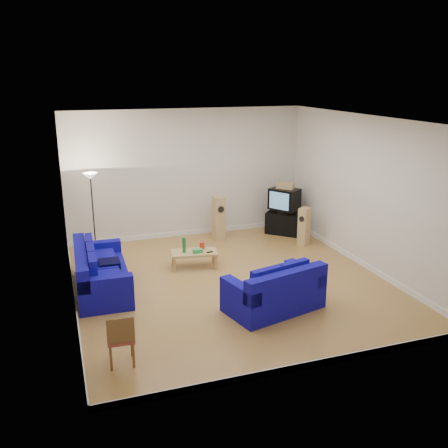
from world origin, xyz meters
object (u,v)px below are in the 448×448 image
object	(u,v)px
tv_stand	(285,223)
sofa_three_seat	(99,275)
sofa_loveseat	(275,294)
coffee_table	(194,254)
television	(284,199)

from	to	relation	value
tv_stand	sofa_three_seat	bearing A→B (deg)	-113.81
sofa_loveseat	coffee_table	world-z (taller)	sofa_loveseat
coffee_table	sofa_three_seat	bearing A→B (deg)	-164.97
sofa_three_seat	tv_stand	xyz separation A→B (m)	(4.91, 2.08, -0.03)
sofa_three_seat	sofa_loveseat	bearing A→B (deg)	58.08
tv_stand	television	xyz separation A→B (m)	(-0.04, -0.01, 0.65)
sofa_three_seat	television	distance (m)	5.32
sofa_three_seat	television	world-z (taller)	television
coffee_table	television	size ratio (longest dim) A/B	1.22
sofa_loveseat	tv_stand	size ratio (longest dim) A/B	1.98
coffee_table	tv_stand	size ratio (longest dim) A/B	1.13
tv_stand	television	distance (m)	0.65
sofa_three_seat	sofa_loveseat	xyz separation A→B (m)	(2.84, -1.87, -0.00)
coffee_table	tv_stand	world-z (taller)	tv_stand
sofa_three_seat	coffee_table	xyz separation A→B (m)	(2.05, 0.55, -0.01)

